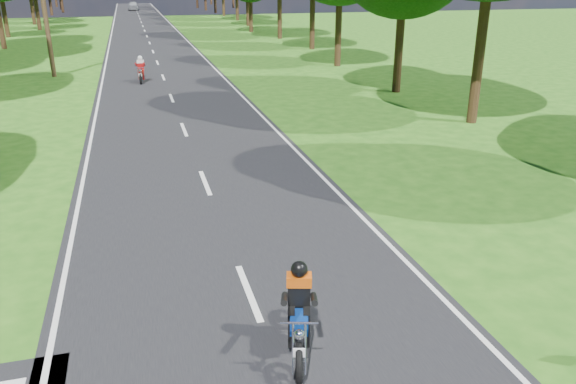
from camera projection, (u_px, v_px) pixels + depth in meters
name	position (u px, v px, depth m)	size (l,w,h in m)	color
ground	(276.00, 361.00, 8.44)	(160.00, 160.00, 0.00)	#235513
main_road	(147.00, 36.00, 53.40)	(7.00, 140.00, 0.02)	black
road_markings	(146.00, 38.00, 51.68)	(7.40, 140.00, 0.01)	silver
telegraph_pole	(43.00, 2.00, 30.67)	(1.20, 0.26, 8.00)	#382616
rider_near_blue	(299.00, 310.00, 8.41)	(0.57, 1.71, 1.43)	navy
rider_far_red	(141.00, 69.00, 30.15)	(0.56, 1.67, 1.39)	#9A150B
distant_car	(133.00, 6.00, 93.34)	(1.69, 4.19, 1.43)	#B2B5B9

